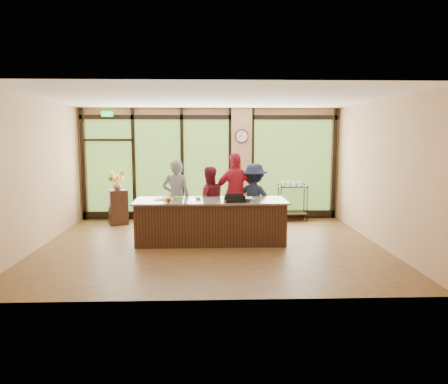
{
  "coord_description": "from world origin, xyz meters",
  "views": [
    {
      "loc": [
        -0.05,
        -8.84,
        2.29
      ],
      "look_at": [
        0.29,
        0.4,
        1.07
      ],
      "focal_mm": 35.0,
      "sensor_mm": 36.0,
      "label": 1
    }
  ],
  "objects": [
    {
      "name": "island_base",
      "position": [
        0.0,
        0.3,
        0.44
      ],
      "size": [
        3.1,
        1.0,
        0.88
      ],
      "primitive_type": "cube",
      "color": "#331C11",
      "rests_on": "floor"
    },
    {
      "name": "right_wall",
      "position": [
        3.5,
        0.0,
        1.5
      ],
      "size": [
        0.0,
        6.0,
        6.0
      ],
      "primitive_type": "plane",
      "rotation": [
        1.57,
        0.0,
        -1.57
      ],
      "color": "tan",
      "rests_on": "floor"
    },
    {
      "name": "cutting_board_center",
      "position": [
        -0.99,
        0.38,
        0.93
      ],
      "size": [
        0.39,
        0.3,
        0.01
      ],
      "primitive_type": "cube",
      "rotation": [
        0.0,
        0.0,
        -0.03
      ],
      "color": "gold",
      "rests_on": "countertop"
    },
    {
      "name": "cook_right",
      "position": [
        1.02,
        1.12,
        0.82
      ],
      "size": [
        1.21,
        0.99,
        1.63
      ],
      "primitive_type": "imported",
      "rotation": [
        0.0,
        0.0,
        2.72
      ],
      "color": "#192038",
      "rests_on": "floor"
    },
    {
      "name": "roasting_pan",
      "position": [
        0.49,
        0.01,
        0.96
      ],
      "size": [
        0.45,
        0.37,
        0.07
      ],
      "primitive_type": "cube",
      "rotation": [
        0.0,
        0.0,
        0.11
      ],
      "color": "black",
      "rests_on": "countertop"
    },
    {
      "name": "floor",
      "position": [
        0.0,
        0.0,
        0.0
      ],
      "size": [
        7.0,
        7.0,
        0.0
      ],
      "primitive_type": "plane",
      "color": "#52371D",
      "rests_on": "ground"
    },
    {
      "name": "countertop",
      "position": [
        0.0,
        0.3,
        0.9
      ],
      "size": [
        3.2,
        1.1,
        0.04
      ],
      "primitive_type": "cube",
      "color": "slate",
      "rests_on": "island_base"
    },
    {
      "name": "prep_bowl_near",
      "position": [
        -0.91,
        0.34,
        0.94
      ],
      "size": [
        0.16,
        0.16,
        0.04
      ],
      "primitive_type": "imported",
      "rotation": [
        0.0,
        0.0,
        -0.16
      ],
      "color": "silver",
      "rests_on": "countertop"
    },
    {
      "name": "flower_stand",
      "position": [
        -2.36,
        2.29,
        0.45
      ],
      "size": [
        0.58,
        0.58,
        0.9
      ],
      "primitive_type": "cube",
      "rotation": [
        0.0,
        0.0,
        0.36
      ],
      "color": "#331C11",
      "rests_on": "floor"
    },
    {
      "name": "left_wall",
      "position": [
        -3.5,
        0.0,
        1.5
      ],
      "size": [
        0.0,
        6.0,
        6.0
      ],
      "primitive_type": "plane",
      "rotation": [
        1.57,
        0.0,
        1.57
      ],
      "color": "tan",
      "rests_on": "floor"
    },
    {
      "name": "red_ramekin",
      "position": [
        -0.86,
        -0.02,
        0.96
      ],
      "size": [
        0.13,
        0.13,
        0.08
      ],
      "primitive_type": "imported",
      "rotation": [
        0.0,
        0.0,
        0.41
      ],
      "color": "#A62410",
      "rests_on": "countertop"
    },
    {
      "name": "wall_clock",
      "position": [
        0.85,
        2.87,
        2.25
      ],
      "size": [
        0.36,
        0.04,
        0.36
      ],
      "color": "black",
      "rests_on": "window_wall"
    },
    {
      "name": "prep_bowl_far",
      "position": [
        -0.14,
        0.79,
        0.93
      ],
      "size": [
        0.13,
        0.13,
        0.03
      ],
      "primitive_type": "imported",
      "rotation": [
        0.0,
        0.0,
        -0.13
      ],
      "color": "silver",
      "rests_on": "countertop"
    },
    {
      "name": "bar_cart",
      "position": [
        2.21,
        2.62,
        0.63
      ],
      "size": [
        0.78,
        0.47,
        1.04
      ],
      "rotation": [
        0.0,
        0.0,
        0.04
      ],
      "color": "#331C11",
      "rests_on": "floor"
    },
    {
      "name": "mixing_bowl",
      "position": [
        0.75,
        0.11,
        0.96
      ],
      "size": [
        0.31,
        0.31,
        0.07
      ],
      "primitive_type": "imported",
      "rotation": [
        0.0,
        0.0,
        0.08
      ],
      "color": "silver",
      "rests_on": "countertop"
    },
    {
      "name": "ceiling",
      "position": [
        0.0,
        0.0,
        3.0
      ],
      "size": [
        7.0,
        7.0,
        0.0
      ],
      "primitive_type": "plane",
      "rotation": [
        3.14,
        0.0,
        0.0
      ],
      "color": "white",
      "rests_on": "back_wall"
    },
    {
      "name": "prep_bowl_mid",
      "position": [
        -0.26,
        0.36,
        0.94
      ],
      "size": [
        0.15,
        0.15,
        0.04
      ],
      "primitive_type": "imported",
      "rotation": [
        0.0,
        0.0,
        0.1
      ],
      "color": "silver",
      "rests_on": "countertop"
    },
    {
      "name": "cook_midleft",
      "position": [
        -0.04,
        1.02,
        0.79
      ],
      "size": [
        0.86,
        0.72,
        1.57
      ],
      "primitive_type": "imported",
      "rotation": [
        0.0,
        0.0,
        3.32
      ],
      "color": "maroon",
      "rests_on": "floor"
    },
    {
      "name": "back_wall",
      "position": [
        0.0,
        3.0,
        1.5
      ],
      "size": [
        7.0,
        0.0,
        7.0
      ],
      "primitive_type": "plane",
      "rotation": [
        1.57,
        0.0,
        0.0
      ],
      "color": "tan",
      "rests_on": "floor"
    },
    {
      "name": "flower_vase",
      "position": [
        -2.36,
        2.29,
        1.02
      ],
      "size": [
        0.27,
        0.27,
        0.24
      ],
      "primitive_type": "imported",
      "rotation": [
        0.0,
        0.0,
        -0.2
      ],
      "color": "olive",
      "rests_on": "flower_stand"
    },
    {
      "name": "cook_left",
      "position": [
        -0.78,
        1.03,
        0.87
      ],
      "size": [
        0.64,
        0.42,
        1.74
      ],
      "primitive_type": "imported",
      "rotation": [
        0.0,
        0.0,
        3.15
      ],
      "color": "slate",
      "rests_on": "floor"
    },
    {
      "name": "cook_midright",
      "position": [
        0.59,
        1.11,
        0.94
      ],
      "size": [
        1.17,
        0.68,
        1.88
      ],
      "primitive_type": "imported",
      "rotation": [
        0.0,
        0.0,
        3.35
      ],
      "color": "#A81930",
      "rests_on": "floor"
    },
    {
      "name": "cutting_board_right",
      "position": [
        0.65,
        0.38,
        0.93
      ],
      "size": [
        0.42,
        0.32,
        0.01
      ],
      "primitive_type": "cube",
      "rotation": [
        0.0,
        0.0,
        -0.04
      ],
      "color": "gold",
      "rests_on": "countertop"
    },
    {
      "name": "cutting_board_left",
      "position": [
        -0.82,
        0.6,
        0.93
      ],
      "size": [
        0.49,
        0.43,
        0.01
      ],
      "primitive_type": "cube",
      "rotation": [
        0.0,
        0.0,
        0.37
      ],
      "color": "#3E7E2E",
      "rests_on": "countertop"
    },
    {
      "name": "window_wall",
      "position": [
        0.16,
        2.95,
        1.39
      ],
      "size": [
        6.9,
        0.12,
        3.0
      ],
      "color": "tan",
      "rests_on": "floor"
    }
  ]
}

